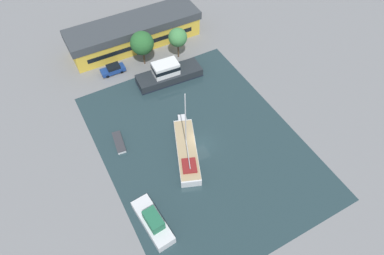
% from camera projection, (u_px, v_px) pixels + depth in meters
% --- Properties ---
extents(ground_plane, '(440.00, 440.00, 0.00)m').
position_uv_depth(ground_plane, '(201.00, 144.00, 52.84)').
color(ground_plane, slate).
extents(water_canal, '(28.71, 37.47, 0.01)m').
position_uv_depth(water_canal, '(201.00, 144.00, 52.84)').
color(water_canal, '#23383D').
rests_on(water_canal, ground).
extents(warehouse_building, '(26.02, 7.46, 5.04)m').
position_uv_depth(warehouse_building, '(134.00, 32.00, 66.67)').
color(warehouse_building, gold).
rests_on(warehouse_building, ground).
extents(quay_tree_near_building, '(3.47, 3.47, 6.21)m').
position_uv_depth(quay_tree_near_building, '(178.00, 37.00, 62.51)').
color(quay_tree_near_building, brown).
rests_on(quay_tree_near_building, ground).
extents(quay_tree_by_water, '(4.27, 4.27, 6.81)m').
position_uv_depth(quay_tree_by_water, '(142.00, 43.00, 61.12)').
color(quay_tree_by_water, brown).
rests_on(quay_tree_by_water, ground).
extents(parked_car, '(4.46, 1.91, 1.68)m').
position_uv_depth(parked_car, '(113.00, 69.00, 62.44)').
color(parked_car, navy).
rests_on(parked_car, ground).
extents(sailboat_moored, '(6.83, 12.40, 12.02)m').
position_uv_depth(sailboat_moored, '(187.00, 150.00, 51.16)').
color(sailboat_moored, silver).
rests_on(sailboat_moored, water_canal).
extents(motor_cruiser, '(12.04, 4.67, 3.77)m').
position_uv_depth(motor_cruiser, '(168.00, 73.00, 60.97)').
color(motor_cruiser, '#23282D').
rests_on(motor_cruiser, water_canal).
extents(small_dinghy, '(1.84, 4.28, 0.64)m').
position_uv_depth(small_dinghy, '(119.00, 143.00, 52.61)').
color(small_dinghy, silver).
rests_on(small_dinghy, water_canal).
extents(cabin_boat, '(3.07, 7.56, 2.98)m').
position_uv_depth(cabin_boat, '(153.00, 222.00, 43.77)').
color(cabin_boat, silver).
rests_on(cabin_boat, water_canal).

